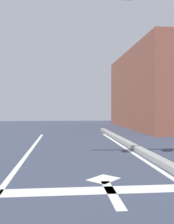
% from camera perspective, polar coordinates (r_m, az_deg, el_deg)
% --- Properties ---
extents(stop_bar, '(3.31, 0.40, 0.01)m').
position_cam_1_polar(stop_bar, '(4.49, 2.91, -16.82)').
color(stop_bar, silver).
rests_on(stop_bar, ground).
extents(lane_arrow_stem, '(0.16, 1.40, 0.01)m').
position_cam_1_polar(lane_arrow_stem, '(4.34, 5.54, -17.45)').
color(lane_arrow_stem, silver).
rests_on(lane_arrow_stem, ground).
extents(lane_arrow_head, '(0.71, 0.71, 0.01)m').
position_cam_1_polar(lane_arrow_head, '(5.14, 3.68, -14.50)').
color(lane_arrow_head, silver).
rests_on(lane_arrow_head, ground).
extents(traffic_signal_mast, '(3.96, 0.34, 5.01)m').
position_cam_1_polar(traffic_signal_mast, '(6.33, 11.40, 20.12)').
color(traffic_signal_mast, '#565F60').
rests_on(traffic_signal_mast, ground).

